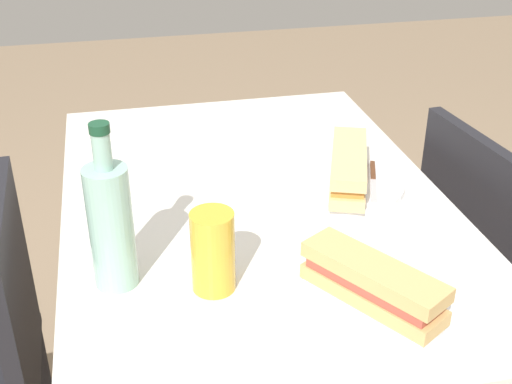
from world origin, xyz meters
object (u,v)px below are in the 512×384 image
at_px(plate_near, 371,304).
at_px(baguette_sandwich_near, 373,282).
at_px(plate_far, 347,185).
at_px(chair_far, 495,275).
at_px(water_bottle, 111,224).
at_px(baguette_sandwich_far, 348,167).
at_px(dining_table, 256,252).
at_px(knife_far, 373,179).
at_px(beer_glass, 213,252).
at_px(knife_near, 385,282).

relative_size(plate_near, baguette_sandwich_near, 0.99).
height_order(baguette_sandwich_near, plate_far, baguette_sandwich_near).
height_order(chair_far, water_bottle, water_bottle).
bearing_deg(plate_near, baguette_sandwich_far, 165.82).
height_order(dining_table, plate_near, plate_near).
bearing_deg(chair_far, knife_far, -92.13).
xyz_separation_m(baguette_sandwich_far, water_bottle, (0.23, -0.49, 0.06)).
xyz_separation_m(baguette_sandwich_near, beer_glass, (-0.11, -0.23, 0.02)).
relative_size(knife_near, knife_far, 0.82).
bearing_deg(knife_far, water_bottle, -67.50).
bearing_deg(dining_table, baguette_sandwich_far, 93.43).
distance_m(dining_table, knife_far, 0.29).
bearing_deg(baguette_sandwich_near, knife_far, 158.20).
xyz_separation_m(plate_near, knife_near, (-0.04, 0.04, 0.01)).
distance_m(baguette_sandwich_near, knife_far, 0.41).
relative_size(plate_far, knife_far, 1.38).
bearing_deg(knife_far, plate_near, -21.80).
xyz_separation_m(chair_far, plate_near, (0.37, -0.48, 0.28)).
height_order(chair_far, plate_far, chair_far).
xyz_separation_m(plate_near, beer_glass, (-0.11, -0.23, 0.06)).
bearing_deg(baguette_sandwich_near, dining_table, -164.97).
height_order(baguette_sandwich_far, water_bottle, water_bottle).
relative_size(plate_near, knife_near, 1.67).
xyz_separation_m(knife_near, knife_far, (-0.34, 0.11, 0.00)).
distance_m(plate_near, knife_far, 0.41).
height_order(baguette_sandwich_far, knife_far, baguette_sandwich_far).
distance_m(baguette_sandwich_far, knife_far, 0.06).
distance_m(knife_near, baguette_sandwich_far, 0.36).
bearing_deg(baguette_sandwich_far, knife_near, -9.70).
relative_size(plate_far, beer_glass, 1.69).
bearing_deg(knife_near, beer_glass, -104.67).
height_order(baguette_sandwich_near, knife_near, baguette_sandwich_near).
bearing_deg(chair_far, beer_glass, -69.93).
distance_m(dining_table, chair_far, 0.60).
distance_m(baguette_sandwich_near, beer_glass, 0.26).
distance_m(knife_near, plate_far, 0.36).
bearing_deg(beer_glass, plate_near, 65.18).
relative_size(plate_near, beer_glass, 1.69).
relative_size(baguette_sandwich_near, knife_near, 1.69).
bearing_deg(baguette_sandwich_near, baguette_sandwich_far, 165.82).
xyz_separation_m(chair_far, knife_near, (0.33, -0.44, 0.29)).
xyz_separation_m(plate_near, water_bottle, (-0.16, -0.39, 0.11)).
xyz_separation_m(baguette_sandwich_far, knife_far, (0.01, 0.05, -0.03)).
distance_m(chair_far, beer_glass, 0.83).
bearing_deg(chair_far, water_bottle, -76.32).
relative_size(dining_table, chair_far, 1.31).
height_order(dining_table, baguette_sandwich_far, baguette_sandwich_far).
bearing_deg(water_bottle, chair_far, 103.68).
xyz_separation_m(knife_far, beer_glass, (0.27, -0.38, 0.05)).
bearing_deg(knife_near, baguette_sandwich_far, 170.30).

